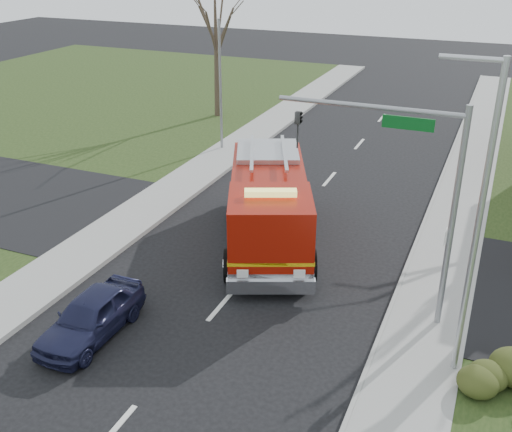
% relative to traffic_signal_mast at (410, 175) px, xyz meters
% --- Properties ---
extents(ground, '(120.00, 120.00, 0.00)m').
position_rel_traffic_signal_mast_xyz_m(ground, '(-5.21, -1.50, -4.71)').
color(ground, black).
rests_on(ground, ground).
extents(sidewalk_right, '(2.40, 80.00, 0.15)m').
position_rel_traffic_signal_mast_xyz_m(sidewalk_right, '(0.99, -1.50, -4.63)').
color(sidewalk_right, '#999994').
rests_on(sidewalk_right, ground).
extents(sidewalk_left, '(2.40, 80.00, 0.15)m').
position_rel_traffic_signal_mast_xyz_m(sidewalk_left, '(-11.41, -1.50, -4.63)').
color(sidewalk_left, '#999994').
rests_on(sidewalk_left, ground).
extents(bare_tree_left, '(4.50, 4.50, 9.00)m').
position_rel_traffic_signal_mast_xyz_m(bare_tree_left, '(-15.21, 18.50, 0.86)').
color(bare_tree_left, '#35271F').
rests_on(bare_tree_left, ground).
extents(traffic_signal_mast, '(5.29, 0.18, 6.80)m').
position_rel_traffic_signal_mast_xyz_m(traffic_signal_mast, '(0.00, 0.00, 0.00)').
color(traffic_signal_mast, gray).
rests_on(traffic_signal_mast, ground).
extents(streetlight_pole, '(1.48, 0.16, 8.40)m').
position_rel_traffic_signal_mast_xyz_m(streetlight_pole, '(1.93, -2.00, -0.16)').
color(streetlight_pole, '#B7BABF').
rests_on(streetlight_pole, ground).
extents(utility_pole_far, '(0.14, 0.14, 7.00)m').
position_rel_traffic_signal_mast_xyz_m(utility_pole_far, '(-12.01, 12.50, -1.21)').
color(utility_pole_far, gray).
rests_on(utility_pole_far, ground).
extents(fire_engine, '(5.78, 8.67, 3.32)m').
position_rel_traffic_signal_mast_xyz_m(fire_engine, '(-5.40, 2.97, -3.21)').
color(fire_engine, maroon).
rests_on(fire_engine, ground).
extents(parked_car_maroon, '(1.57, 3.91, 1.33)m').
position_rel_traffic_signal_mast_xyz_m(parked_car_maroon, '(-8.01, -4.44, -4.04)').
color(parked_car_maroon, '#1A1C3A').
rests_on(parked_car_maroon, ground).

